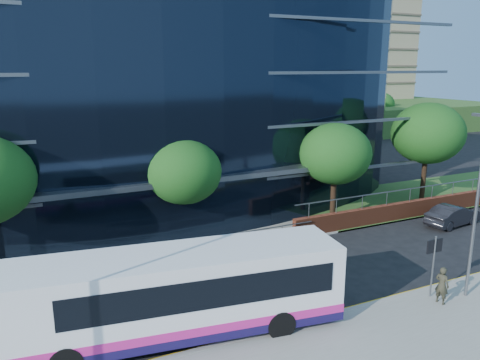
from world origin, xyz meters
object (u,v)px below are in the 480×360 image
tree_far_c (335,154)px  tree_dist_f (380,104)px  city_bus (182,293)px  street_sign (434,254)px  tree_far_d (428,133)px  tree_far_b (184,172)px  tree_dist_e (300,107)px  parked_car (453,215)px  streetlight_east (476,202)px  pedestrian_b (442,285)px

tree_far_c → tree_dist_f: 46.67m
tree_dist_f → city_bus: (-46.21, -41.67, -2.43)m
street_sign → tree_far_d: 16.61m
tree_far_b → tree_dist_e: 40.74m
city_bus → street_sign: bearing=-2.4°
tree_far_d → parked_car: bearing=-116.4°
tree_far_c → tree_far_d: 9.08m
streetlight_east → city_bus: bearing=168.4°
parked_car → city_bus: bearing=96.2°
street_sign → pedestrian_b: size_ratio=1.70×
street_sign → tree_far_c: (2.50, 10.59, 2.39)m
tree_dist_e → tree_far_b: bearing=-131.5°
street_sign → tree_far_d: bearing=45.2°
street_sign → tree_far_c: size_ratio=0.43×
tree_far_d → pedestrian_b: (-11.57, -12.22, -4.21)m
tree_dist_e → parked_car: tree_dist_e is taller
tree_far_c → tree_dist_f: size_ratio=1.08×
tree_dist_f → tree_far_c: bearing=-135.0°
tree_dist_f → pedestrian_b: (-35.57, -44.22, -3.24)m
street_sign → parked_car: street_sign is taller
street_sign → tree_far_b: bearing=124.1°
tree_far_d → city_bus: (-22.21, -9.67, -3.41)m
tree_far_c → parked_car: tree_far_c is taller
tree_dist_e → tree_far_d: bearing=-104.9°
parked_car → tree_dist_e: bearing=-23.9°
tree_dist_e → pedestrian_b: (-19.57, -42.22, -3.56)m
tree_dist_e → streetlight_east: (-18.00, -42.17, -0.10)m
parked_car → tree_far_d: bearing=-33.7°
tree_far_c → streetlight_east: 11.22m
street_sign → streetlight_east: 2.80m
tree_far_c → tree_dist_f: bearing=45.0°
street_sign → pedestrian_b: 1.34m
pedestrian_b → tree_far_d: bearing=-56.3°
tree_dist_e → tree_dist_f: bearing=7.1°
tree_dist_f → streetlight_east: 55.74m
tree_dist_e → city_bus: 49.94m
parked_car → streetlight_east: bearing=126.5°
pedestrian_b → street_sign: bearing=-19.0°
tree_dist_e → city_bus: size_ratio=0.52×
city_bus → tree_dist_e: bearing=60.4°
tree_dist_e → parked_car: bearing=-106.7°
parked_car → pedestrian_b: (-9.11, -7.28, 0.30)m
tree_far_d → tree_dist_f: size_ratio=1.23×
tree_dist_f → parked_car: bearing=-125.6°
tree_dist_e → streetlight_east: size_ratio=0.81×
tree_dist_f → streetlight_east: streetlight_east is taller
streetlight_east → city_bus: 12.75m
tree_far_b → streetlight_east: (9.00, -11.67, 0.23)m
streetlight_east → parked_car: streetlight_east is taller
city_bus → parked_car: size_ratio=3.09×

